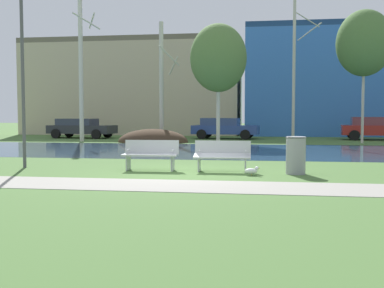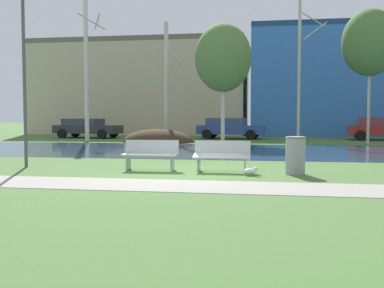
{
  "view_description": "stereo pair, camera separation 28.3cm",
  "coord_description": "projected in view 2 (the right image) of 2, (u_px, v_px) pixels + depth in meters",
  "views": [
    {
      "loc": [
        2.11,
        -12.64,
        1.63
      ],
      "look_at": [
        0.1,
        1.08,
        0.74
      ],
      "focal_mm": 43.87,
      "sensor_mm": 36.0,
      "label": 1
    },
    {
      "loc": [
        2.39,
        -12.6,
        1.63
      ],
      "look_at": [
        0.1,
        1.08,
        0.74
      ],
      "focal_mm": 43.87,
      "sensor_mm": 36.0,
      "label": 2
    }
  ],
  "objects": [
    {
      "name": "birch_far_left",
      "position": [
        87.0,
        62.0,
        28.03
      ],
      "size": [
        1.42,
        2.23,
        9.29
      ],
      "color": "beige",
      "rests_on": "ground"
    },
    {
      "name": "paved_path_strip",
      "position": [
        164.0,
        185.0,
        10.7
      ],
      "size": [
        60.0,
        1.82,
        0.01
      ],
      "primitive_type": "cube",
      "color": "gray",
      "rests_on": "ground"
    },
    {
      "name": "streetlamp",
      "position": [
        23.0,
        32.0,
        14.16
      ],
      "size": [
        0.32,
        0.32,
        6.3
      ],
      "color": "#4C4C51",
      "rests_on": "ground"
    },
    {
      "name": "parked_van_nearest_dark",
      "position": [
        87.0,
        127.0,
        32.11
      ],
      "size": [
        4.64,
        2.37,
        1.33
      ],
      "color": "#282B30",
      "rests_on": "ground"
    },
    {
      "name": "trash_bin",
      "position": [
        295.0,
        155.0,
        12.66
      ],
      "size": [
        0.55,
        0.55,
        1.02
      ],
      "color": "gray",
      "rests_on": "ground"
    },
    {
      "name": "birch_center_left",
      "position": [
        223.0,
        58.0,
        26.61
      ],
      "size": [
        3.22,
        3.22,
        6.76
      ],
      "color": "beige",
      "rests_on": "ground"
    },
    {
      "name": "building_blue_store",
      "position": [
        332.0,
        81.0,
        36.28
      ],
      "size": [
        12.23,
        6.74,
        8.32
      ],
      "color": "#3870C6",
      "rests_on": "ground"
    },
    {
      "name": "parked_hatch_third_red",
      "position": [
        382.0,
        128.0,
        29.32
      ],
      "size": [
        4.4,
        2.32,
        1.46
      ],
      "color": "maroon",
      "rests_on": "ground"
    },
    {
      "name": "ground_plane",
      "position": [
        220.0,
        148.0,
        22.74
      ],
      "size": [
        120.0,
        120.0,
        0.0
      ],
      "primitive_type": "plane",
      "color": "#476B33"
    },
    {
      "name": "soil_mound",
      "position": [
        158.0,
        142.0,
        27.18
      ],
      "size": [
        4.12,
        2.72,
        1.55
      ],
      "primitive_type": "ellipsoid",
      "color": "#423021",
      "rests_on": "ground"
    },
    {
      "name": "parked_sedan_second_blue",
      "position": [
        229.0,
        128.0,
        31.04
      ],
      "size": [
        4.5,
        2.31,
        1.37
      ],
      "color": "#2D4793",
      "rests_on": "ground"
    },
    {
      "name": "bench_right",
      "position": [
        222.0,
        155.0,
        13.27
      ],
      "size": [
        1.61,
        0.59,
        0.87
      ],
      "color": "#B2B5B7",
      "rests_on": "ground"
    },
    {
      "name": "river_band",
      "position": [
        216.0,
        150.0,
        21.05
      ],
      "size": [
        80.0,
        8.88,
        0.01
      ],
      "primitive_type": "cube",
      "color": "#2D475B",
      "rests_on": "ground"
    },
    {
      "name": "birch_center",
      "position": [
        300.0,
        64.0,
        27.01
      ],
      "size": [
        1.6,
        2.9,
        8.76
      ],
      "color": "#BCB7A8",
      "rests_on": "ground"
    },
    {
      "name": "building_beige_block",
      "position": [
        144.0,
        89.0,
        40.25
      ],
      "size": [
        17.45,
        8.56,
        7.65
      ],
      "color": "#BCAD8E",
      "rests_on": "ground"
    },
    {
      "name": "birch_center_right",
      "position": [
        370.0,
        43.0,
        25.77
      ],
      "size": [
        3.06,
        3.06,
        7.4
      ],
      "color": "#BCB7A8",
      "rests_on": "ground"
    },
    {
      "name": "bench_left",
      "position": [
        150.0,
        154.0,
        13.61
      ],
      "size": [
        1.61,
        0.59,
        0.87
      ],
      "color": "#B2B5B7",
      "rests_on": "ground"
    },
    {
      "name": "birch_left",
      "position": [
        167.0,
        81.0,
        28.31
      ],
      "size": [
        1.28,
        2.18,
        7.17
      ],
      "color": "beige",
      "rests_on": "ground"
    },
    {
      "name": "seagull",
      "position": [
        251.0,
        171.0,
        12.39
      ],
      "size": [
        0.41,
        0.15,
        0.25
      ],
      "color": "white",
      "rests_on": "ground"
    }
  ]
}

